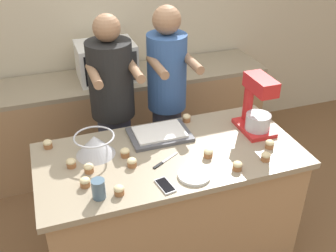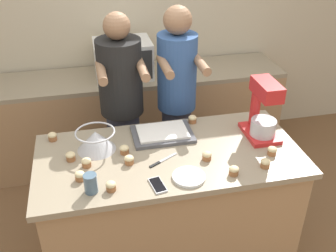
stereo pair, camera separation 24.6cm
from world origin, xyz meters
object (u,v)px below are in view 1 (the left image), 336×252
object	(u,v)px
drinking_glass	(99,189)
knife	(164,161)
person_left	(114,117)
stand_mixer	(257,107)
small_plate	(194,175)
microwave_oven	(106,61)
cupcake_1	(208,153)
cupcake_2	(71,163)
cupcake_4	(85,182)
cupcake_6	(48,144)
mixing_bowl	(95,145)
cupcake_8	(132,162)
cupcake_11	(89,168)
baking_tray	(160,134)
cupcake_3	(266,156)
cell_phone	(165,186)
person_right	(167,106)
cupcake_9	(187,118)
cupcake_7	(270,144)
cupcake_0	(125,152)
cupcake_10	(119,190)
cupcake_5	(237,166)

from	to	relation	value
drinking_glass	knife	world-z (taller)	drinking_glass
person_left	knife	distance (m)	0.77
person_left	drinking_glass	world-z (taller)	person_left
stand_mixer	small_plate	distance (m)	0.72
person_left	microwave_oven	distance (m)	0.75
stand_mixer	cupcake_1	bearing A→B (deg)	-156.02
small_plate	cupcake_2	bearing A→B (deg)	153.72
cupcake_1	drinking_glass	bearing A→B (deg)	-168.01
cupcake_4	cupcake_6	xyz separation A→B (m)	(-0.17, 0.47, 0.00)
mixing_bowl	cupcake_8	distance (m)	0.28
knife	cupcake_11	xyz separation A→B (m)	(-0.46, 0.05, 0.03)
person_left	baking_tray	xyz separation A→B (m)	(0.22, -0.45, 0.07)
cupcake_2	cupcake_4	bearing A→B (deg)	-76.47
person_left	cupcake_1	size ratio (longest dim) A/B	28.58
cupcake_2	cupcake_1	bearing A→B (deg)	-12.04
knife	cupcake_3	xyz separation A→B (m)	(0.60, -0.19, 0.03)
person_left	cupcake_6	world-z (taller)	person_left
mixing_bowl	cell_phone	distance (m)	0.55
cupcake_3	cupcake_1	bearing A→B (deg)	154.86
baking_tray	cupcake_2	bearing A→B (deg)	-165.60
stand_mixer	cupcake_6	distance (m)	1.42
person_right	cupcake_8	bearing A→B (deg)	-123.31
person_left	cupcake_11	distance (m)	0.77
small_plate	cupcake_6	size ratio (longest dim) A/B	3.33
cell_phone	person_right	bearing A→B (deg)	70.36
mixing_bowl	cupcake_9	xyz separation A→B (m)	(0.70, 0.20, -0.04)
small_plate	cupcake_4	size ratio (longest dim) A/B	3.33
person_left	cupcake_1	distance (m)	0.91
stand_mixer	cupcake_11	distance (m)	1.19
cupcake_9	cupcake_7	bearing A→B (deg)	-52.35
cupcake_0	knife	bearing A→B (deg)	-32.82
cupcake_0	cupcake_2	distance (m)	0.34
small_plate	person_right	bearing A→B (deg)	80.69
cupcake_0	cupcake_10	size ratio (longest dim) A/B	1.00
microwave_oven	cupcake_5	size ratio (longest dim) A/B	8.72
cupcake_2	cupcake_4	world-z (taller)	same
cupcake_5	cupcake_7	xyz separation A→B (m)	(0.31, 0.14, 0.00)
microwave_oven	cupcake_7	bearing A→B (deg)	-63.93
microwave_oven	cupcake_8	size ratio (longest dim) A/B	8.72
person_right	cupcake_7	distance (m)	0.93
cupcake_0	cupcake_8	bearing A→B (deg)	-82.89
baking_tray	small_plate	world-z (taller)	baking_tray
mixing_bowl	cupcake_6	size ratio (longest dim) A/B	4.37
microwave_oven	small_plate	distance (m)	1.68
mixing_bowl	cupcake_8	xyz separation A→B (m)	(0.19, -0.20, -0.04)
cupcake_11	cupcake_4	bearing A→B (deg)	-108.86
baking_tray	cupcake_1	bearing A→B (deg)	-57.53
cupcake_8	cupcake_2	bearing A→B (deg)	161.86
drinking_glass	cupcake_9	bearing A→B (deg)	39.14
cupcake_3	cupcake_7	distance (m)	0.15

